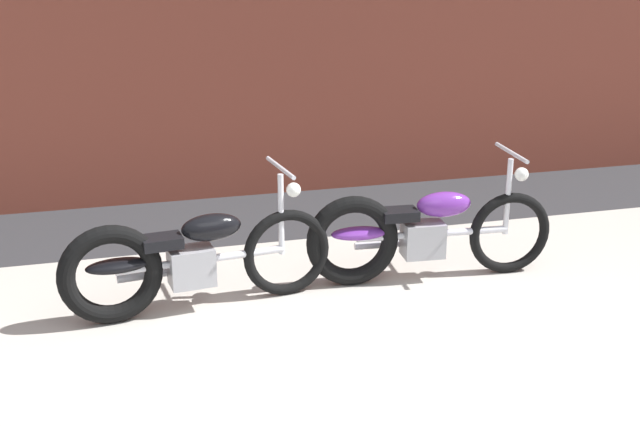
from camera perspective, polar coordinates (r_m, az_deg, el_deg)
name	(u,v)px	position (r m, az deg, el deg)	size (l,w,h in m)	color
sidewalk_slab	(314,329)	(5.60, -0.45, -8.29)	(36.00, 3.50, 0.01)	#B2ADA3
motorcycle_black	(180,260)	(5.80, -9.97, -3.33)	(2.00, 0.58, 1.03)	black
motorcycle_purple	(414,233)	(6.29, 6.72, -1.39)	(2.01, 0.58, 1.03)	black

